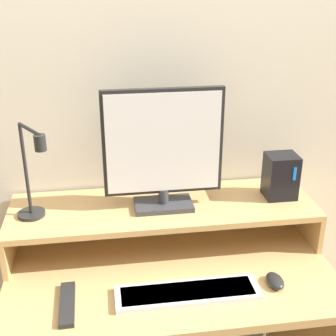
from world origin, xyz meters
TOP-DOWN VIEW (x-y plane):
  - wall_back at (0.00, 0.69)m, footprint 6.00×0.05m
  - desk at (0.00, 0.33)m, footprint 1.11×0.66m
  - monitor_shelf at (0.00, 0.49)m, footprint 1.11×0.34m
  - monitor at (0.00, 0.47)m, footprint 0.41×0.12m
  - desk_lamp at (-0.44, 0.44)m, footprint 0.14×0.18m
  - router_dock at (0.44, 0.49)m, footprint 0.11×0.10m
  - keyboard at (0.03, 0.16)m, footprint 0.46×0.12m
  - mouse at (0.32, 0.17)m, footprint 0.05×0.09m
  - remote_control at (-0.34, 0.17)m, footprint 0.05×0.20m

SIDE VIEW (x-z plane):
  - desk at x=0.00m, z-range 0.15..0.88m
  - remote_control at x=-0.34m, z-range 0.73..0.75m
  - keyboard at x=0.03m, z-range 0.73..0.75m
  - mouse at x=0.32m, z-range 0.73..0.76m
  - monitor_shelf at x=0.00m, z-range 0.78..0.94m
  - router_dock at x=0.44m, z-range 0.88..1.05m
  - desk_lamp at x=-0.44m, z-range 0.86..1.20m
  - monitor at x=0.00m, z-range 0.89..1.32m
  - wall_back at x=0.00m, z-range 0.00..2.50m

